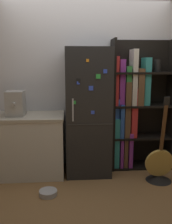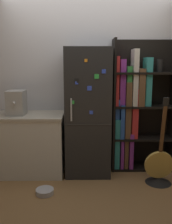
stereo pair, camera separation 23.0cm
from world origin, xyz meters
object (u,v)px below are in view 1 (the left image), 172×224
object	(u,v)px
refrigerator	(88,112)
espresso_machine	(16,103)
pet_bowl	(48,193)
guitar	(159,169)
bookshelf	(133,108)

from	to	relation	value
refrigerator	espresso_machine	bearing A→B (deg)	-178.14
refrigerator	pet_bowl	world-z (taller)	refrigerator
guitar	pet_bowl	size ratio (longest dim) A/B	5.32
bookshelf	espresso_machine	xyz separation A→B (m)	(-1.71, -0.18, 0.12)
refrigerator	pet_bowl	distance (m)	1.23
espresso_machine	guitar	distance (m)	2.18
refrigerator	bookshelf	distance (m)	0.72
bookshelf	pet_bowl	distance (m)	1.74
bookshelf	refrigerator	bearing A→B (deg)	-168.00
bookshelf	guitar	xyz separation A→B (m)	(0.25, -0.54, -0.75)
espresso_machine	pet_bowl	distance (m)	1.29
bookshelf	guitar	size ratio (longest dim) A/B	1.64
guitar	bookshelf	bearing A→B (deg)	114.94
guitar	refrigerator	bearing A→B (deg)	157.67
espresso_machine	guitar	size ratio (longest dim) A/B	0.29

